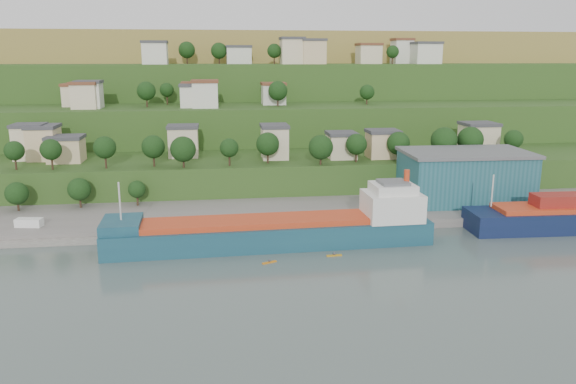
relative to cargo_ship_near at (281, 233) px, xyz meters
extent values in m
plane|color=#485852|center=(1.99, -7.92, -2.71)|extent=(500.00, 500.00, 0.00)
cube|color=slate|center=(21.99, 20.08, -2.71)|extent=(220.00, 26.00, 4.00)
cube|color=slate|center=(-53.01, 14.08, -2.71)|extent=(40.00, 18.00, 2.40)
cube|color=#284719|center=(1.99, 48.08, -2.71)|extent=(260.00, 32.00, 20.00)
cube|color=#284719|center=(1.99, 78.08, -2.71)|extent=(280.00, 32.00, 44.00)
cube|color=#284719|center=(1.99, 108.08, -2.71)|extent=(300.00, 32.00, 70.00)
cube|color=brown|center=(1.99, 182.08, -2.71)|extent=(360.00, 120.00, 96.00)
cube|color=beige|center=(-63.27, 52.59, 11.76)|extent=(7.99, 7.41, 8.93)
cube|color=#3F3F44|center=(-63.27, 52.59, 16.67)|extent=(8.59, 8.01, 0.90)
cube|color=beige|center=(-59.41, 51.76, 11.62)|extent=(7.43, 8.98, 8.66)
cube|color=#3F3F44|center=(-59.41, 51.76, 16.40)|extent=(8.03, 9.58, 0.90)
cube|color=beige|center=(-52.64, 47.21, 10.40)|extent=(8.80, 7.91, 6.21)
cube|color=#3F3F44|center=(-52.64, 47.21, 13.95)|extent=(9.40, 8.51, 0.90)
cube|color=beige|center=(-21.65, 51.32, 11.35)|extent=(8.15, 7.31, 8.12)
cube|color=#3F3F44|center=(-21.65, 51.32, 15.86)|extent=(8.75, 7.91, 0.90)
cube|color=beige|center=(3.64, 45.56, 11.57)|extent=(7.02, 8.63, 8.56)
cube|color=#3F3F44|center=(3.64, 45.56, 16.30)|extent=(7.62, 9.23, 0.90)
cube|color=beige|center=(22.19, 43.45, 10.51)|extent=(7.50, 8.18, 6.43)
cube|color=#3F3F44|center=(22.19, 43.45, 14.17)|extent=(8.10, 8.78, 0.90)
cube|color=beige|center=(33.76, 42.51, 10.79)|extent=(8.27, 7.32, 6.99)
cube|color=#3F3F44|center=(33.76, 42.51, 14.73)|extent=(8.87, 7.92, 0.90)
cube|color=beige|center=(64.72, 48.17, 11.26)|extent=(9.24, 8.84, 7.93)
cube|color=#3F3F44|center=(64.72, 48.17, 15.67)|extent=(9.84, 9.44, 0.90)
cube|color=beige|center=(-57.09, 83.14, 22.50)|extent=(7.37, 8.82, 6.42)
cube|color=brown|center=(-57.09, 83.14, 26.16)|extent=(7.97, 9.42, 0.90)
cube|color=beige|center=(-52.15, 73.24, 22.95)|extent=(7.49, 7.74, 7.32)
cube|color=brown|center=(-52.15, 73.24, 27.06)|extent=(8.09, 8.34, 0.90)
cube|color=silver|center=(-51.11, 74.43, 23.13)|extent=(7.28, 7.15, 7.68)
cube|color=#3F3F44|center=(-51.11, 74.43, 27.42)|extent=(7.88, 7.75, 0.90)
cube|color=silver|center=(-19.33, 74.37, 22.53)|extent=(7.68, 8.89, 6.48)
cube|color=#3F3F44|center=(-19.33, 74.37, 26.22)|extent=(8.28, 9.49, 0.90)
cube|color=beige|center=(-18.55, 79.66, 22.72)|extent=(8.56, 8.48, 6.87)
cube|color=brown|center=(-18.55, 79.66, 26.61)|extent=(9.16, 9.08, 0.90)
cube|color=silver|center=(-15.44, 72.29, 23.17)|extent=(7.87, 8.88, 7.75)
cube|color=brown|center=(-15.44, 72.29, 27.49)|extent=(8.47, 9.48, 0.90)
cube|color=silver|center=(7.17, 81.65, 22.50)|extent=(7.59, 8.47, 6.42)
cube|color=brown|center=(7.17, 81.65, 26.16)|extent=(8.19, 9.07, 0.90)
cube|color=silver|center=(-33.16, 102.12, 35.97)|extent=(8.59, 7.28, 7.36)
cube|color=#3F3F44|center=(-33.16, 102.12, 40.10)|extent=(9.19, 7.88, 0.90)
cube|color=silver|center=(-2.77, 113.07, 35.31)|extent=(9.33, 7.14, 6.03)
cube|color=#3F3F44|center=(-2.77, 113.07, 38.77)|extent=(9.93, 7.74, 0.90)
cube|color=beige|center=(16.49, 103.37, 36.71)|extent=(8.33, 8.97, 8.83)
cube|color=#3F3F44|center=(16.49, 103.37, 41.58)|extent=(8.93, 9.57, 0.90)
cube|color=beige|center=(24.19, 102.40, 36.42)|extent=(8.51, 8.61, 8.26)
cube|color=#3F3F44|center=(24.19, 102.40, 41.00)|extent=(9.11, 9.21, 0.90)
cube|color=beige|center=(46.95, 108.24, 35.72)|extent=(8.42, 8.73, 6.86)
cube|color=brown|center=(46.95, 108.24, 39.60)|extent=(9.02, 9.33, 0.90)
cube|color=silver|center=(61.55, 112.38, 36.72)|extent=(7.15, 7.79, 8.86)
cube|color=brown|center=(61.55, 112.38, 41.60)|extent=(7.75, 8.39, 0.90)
cube|color=silver|center=(68.44, 103.97, 35.98)|extent=(9.77, 8.37, 7.37)
cube|color=#3F3F44|center=(68.44, 103.97, 40.11)|extent=(10.37, 8.97, 0.90)
cylinder|color=#382619|center=(-62.52, 37.42, 9.02)|extent=(0.50, 0.50, 3.46)
sphere|color=black|center=(-62.52, 37.42, 12.10)|extent=(4.90, 4.90, 4.90)
cylinder|color=#382619|center=(-53.47, 36.34, 9.11)|extent=(0.50, 0.50, 3.65)
sphere|color=black|center=(-53.47, 36.34, 12.39)|extent=(5.27, 5.27, 5.27)
cylinder|color=#382619|center=(-40.40, 36.22, 9.21)|extent=(0.50, 0.50, 3.84)
sphere|color=black|center=(-40.40, 36.22, 12.68)|extent=(5.66, 5.66, 5.66)
cylinder|color=#382619|center=(-28.55, 37.29, 9.05)|extent=(0.50, 0.50, 3.52)
sphere|color=black|center=(-28.55, 37.29, 12.45)|extent=(5.95, 5.95, 5.95)
cylinder|color=#382619|center=(-20.90, 34.81, 8.78)|extent=(0.50, 0.50, 2.97)
sphere|color=black|center=(-20.90, 34.81, 12.06)|extent=(6.52, 6.52, 6.52)
cylinder|color=#382619|center=(-9.19, 35.86, 8.97)|extent=(0.50, 0.50, 3.37)
sphere|color=black|center=(-9.19, 35.86, 12.00)|extent=(4.88, 4.88, 4.88)
cylinder|color=#382619|center=(1.04, 38.06, 9.04)|extent=(0.50, 0.50, 3.50)
sphere|color=black|center=(1.04, 38.06, 12.48)|extent=(6.14, 6.14, 6.14)
cylinder|color=#382619|center=(14.60, 34.24, 8.71)|extent=(0.50, 0.50, 2.84)
sphere|color=black|center=(14.60, 34.24, 11.91)|extent=(6.47, 6.47, 6.47)
cylinder|color=#382619|center=(24.77, 36.68, 8.94)|extent=(0.50, 0.50, 3.30)
sphere|color=black|center=(24.77, 36.68, 12.14)|extent=(5.65, 5.65, 5.65)
cylinder|color=#382619|center=(36.59, 37.34, 8.84)|extent=(0.50, 0.50, 3.09)
sphere|color=black|center=(36.59, 37.34, 12.09)|extent=(6.20, 6.20, 6.20)
cylinder|color=#382619|center=(48.81, 35.69, 9.10)|extent=(0.50, 0.50, 3.62)
sphere|color=black|center=(48.81, 35.69, 12.88)|extent=(7.15, 7.15, 7.15)
cylinder|color=#382619|center=(56.40, 35.90, 9.12)|extent=(0.50, 0.50, 3.66)
sphere|color=black|center=(56.40, 35.90, 12.89)|extent=(7.08, 7.08, 7.08)
cylinder|color=#382619|center=(70.14, 37.98, 9.16)|extent=(0.50, 0.50, 3.73)
sphere|color=black|center=(70.14, 37.98, 12.46)|extent=(5.24, 5.24, 5.24)
cylinder|color=#382619|center=(38.47, 77.76, 20.64)|extent=(0.50, 0.50, 2.71)
sphere|color=black|center=(38.47, 77.76, 23.37)|extent=(4.99, 4.99, 4.99)
cylinder|color=#382619|center=(-10.34, 111.24, 33.90)|extent=(0.50, 0.50, 3.21)
sphere|color=black|center=(-10.34, 111.24, 37.17)|extent=(6.06, 6.06, 6.06)
cylinder|color=#382619|center=(-33.97, 76.20, 21.02)|extent=(0.50, 0.50, 3.46)
sphere|color=black|center=(-33.97, 76.20, 24.38)|extent=(5.93, 5.93, 5.93)
cylinder|color=#382619|center=(9.97, 104.82, 33.97)|extent=(0.50, 0.50, 3.37)
sphere|color=black|center=(9.97, 104.82, 37.10)|extent=(5.24, 5.24, 5.24)
cylinder|color=#382619|center=(-28.32, 85.30, 21.09)|extent=(0.50, 0.50, 3.61)
sphere|color=black|center=(-28.32, 85.30, 24.17)|extent=(4.65, 4.65, 4.65)
cylinder|color=#382619|center=(-22.43, 113.47, 34.04)|extent=(0.50, 0.50, 3.49)
sphere|color=black|center=(-22.43, 113.47, 37.49)|extent=(6.22, 6.22, 6.22)
cylinder|color=#382619|center=(54.96, 103.34, 33.89)|extent=(0.50, 0.50, 3.20)
sphere|color=black|center=(54.96, 103.34, 36.79)|extent=(4.74, 4.74, 4.74)
cylinder|color=#382619|center=(7.79, 73.97, 20.90)|extent=(0.50, 0.50, 3.22)
sphere|color=black|center=(7.79, 73.97, 24.23)|extent=(6.25, 6.25, 6.25)
cube|color=#143B4E|center=(-2.18, 0.00, -1.30)|extent=(66.27, 12.35, 6.60)
cube|color=#C13A19|center=(-4.07, 0.00, 2.57)|extent=(49.26, 9.96, 1.13)
cube|color=#143B4E|center=(-31.40, 0.00, 2.95)|extent=(7.85, 10.59, 1.89)
cube|color=silver|center=(23.27, 0.00, 4.83)|extent=(11.59, 9.76, 5.66)
cube|color=silver|center=(23.27, 0.00, 8.60)|extent=(8.71, 7.79, 1.89)
cube|color=#595B5E|center=(23.27, 0.00, 9.83)|extent=(5.82, 5.82, 0.57)
cylinder|color=#C13A19|center=(26.10, 0.00, 10.96)|extent=(1.16, 1.16, 2.83)
cylinder|color=silver|center=(-31.40, 0.00, 7.66)|extent=(0.35, 0.35, 7.54)
cube|color=silver|center=(-28.58, 0.00, 0.87)|extent=(13.51, 11.05, 0.24)
cylinder|color=silver|center=(46.28, 2.36, 6.81)|extent=(0.33, 0.33, 7.01)
cube|color=maroon|center=(62.32, 2.36, 4.20)|extent=(12.19, 5.44, 2.61)
cube|color=#1F545D|center=(49.31, 22.71, 5.29)|extent=(30.53, 18.89, 12.00)
cube|color=#595B5E|center=(49.31, 22.71, 11.69)|extent=(31.56, 19.92, 0.80)
cube|color=white|center=(-53.00, 13.44, -0.22)|extent=(5.82, 3.18, 2.57)
cube|color=silver|center=(-39.89, 9.84, -1.13)|extent=(3.83, 1.51, 0.76)
cube|color=orange|center=(-3.31, -9.86, -2.60)|extent=(2.85, 1.59, 0.22)
sphere|color=#3F3F44|center=(-3.31, -9.86, -2.24)|extent=(0.50, 0.50, 0.50)
cube|color=#C18716|center=(9.53, -7.73, -2.60)|extent=(3.05, 0.70, 0.23)
sphere|color=#3F3F44|center=(9.53, -7.73, -2.22)|extent=(0.53, 0.53, 0.53)
camera|label=1|loc=(-12.61, -108.52, 34.82)|focal=35.00mm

